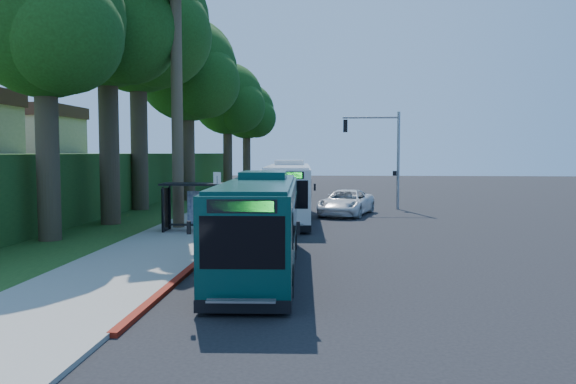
# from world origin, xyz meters

# --- Properties ---
(ground) EXTENTS (140.00, 140.00, 0.00)m
(ground) POSITION_xyz_m (0.00, 0.00, 0.00)
(ground) COLOR black
(ground) RESTS_ON ground
(sidewalk) EXTENTS (4.50, 70.00, 0.12)m
(sidewalk) POSITION_xyz_m (-7.30, 0.00, 0.06)
(sidewalk) COLOR gray
(sidewalk) RESTS_ON ground
(red_curb) EXTENTS (0.25, 30.00, 0.13)m
(red_curb) POSITION_xyz_m (-5.00, -4.00, 0.07)
(red_curb) COLOR maroon
(red_curb) RESTS_ON ground
(grass_verge) EXTENTS (8.00, 70.00, 0.06)m
(grass_verge) POSITION_xyz_m (-13.00, 5.00, 0.03)
(grass_verge) COLOR #234719
(grass_verge) RESTS_ON ground
(bus_shelter) EXTENTS (3.20, 1.51, 2.55)m
(bus_shelter) POSITION_xyz_m (-7.26, -2.86, 1.81)
(bus_shelter) COLOR black
(bus_shelter) RESTS_ON ground
(stop_sign_pole) EXTENTS (0.35, 0.06, 3.17)m
(stop_sign_pole) POSITION_xyz_m (-5.40, -5.00, 2.08)
(stop_sign_pole) COLOR gray
(stop_sign_pole) RESTS_ON ground
(traffic_signal_pole) EXTENTS (4.10, 0.30, 7.00)m
(traffic_signal_pole) POSITION_xyz_m (3.78, 10.00, 4.42)
(traffic_signal_pole) COLOR gray
(traffic_signal_pole) RESTS_ON ground
(hillside_backdrop) EXTENTS (24.00, 60.00, 8.80)m
(hillside_backdrop) POSITION_xyz_m (-26.30, 15.10, 2.44)
(hillside_backdrop) COLOR #234719
(hillside_backdrop) RESTS_ON ground
(tree_0) EXTENTS (8.40, 8.00, 15.70)m
(tree_0) POSITION_xyz_m (-12.40, -0.02, 11.20)
(tree_0) COLOR #382B1E
(tree_0) RESTS_ON ground
(tree_1) EXTENTS (10.50, 10.00, 18.26)m
(tree_1) POSITION_xyz_m (-13.37, 7.98, 12.73)
(tree_1) COLOR #382B1E
(tree_1) RESTS_ON ground
(tree_2) EXTENTS (8.82, 8.40, 15.12)m
(tree_2) POSITION_xyz_m (-11.89, 15.98, 10.48)
(tree_2) COLOR #382B1E
(tree_2) RESTS_ON ground
(tree_3) EXTENTS (10.08, 9.60, 17.28)m
(tree_3) POSITION_xyz_m (-13.88, 23.98, 11.98)
(tree_3) COLOR #382B1E
(tree_3) RESTS_ON ground
(tree_4) EXTENTS (8.40, 8.00, 14.14)m
(tree_4) POSITION_xyz_m (-11.40, 31.98, 9.73)
(tree_4) COLOR #382B1E
(tree_4) RESTS_ON ground
(tree_5) EXTENTS (7.35, 7.00, 12.86)m
(tree_5) POSITION_xyz_m (-10.41, 39.99, 8.96)
(tree_5) COLOR #382B1E
(tree_5) RESTS_ON ground
(tree_6) EXTENTS (7.56, 7.20, 13.74)m
(tree_6) POSITION_xyz_m (-12.91, -6.01, 9.71)
(tree_6) COLOR #382B1E
(tree_6) RESTS_ON ground
(white_bus) EXTENTS (3.08, 12.21, 3.61)m
(white_bus) POSITION_xyz_m (-2.60, 2.95, 1.76)
(white_bus) COLOR silver
(white_bus) RESTS_ON ground
(teal_bus) EXTENTS (2.90, 11.41, 3.37)m
(teal_bus) POSITION_xyz_m (-2.60, -11.55, 1.65)
(teal_bus) COLOR #093330
(teal_bus) RESTS_ON ground
(pickup) EXTENTS (4.28, 6.46, 1.65)m
(pickup) POSITION_xyz_m (0.96, 5.95, 0.82)
(pickup) COLOR silver
(pickup) RESTS_ON ground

